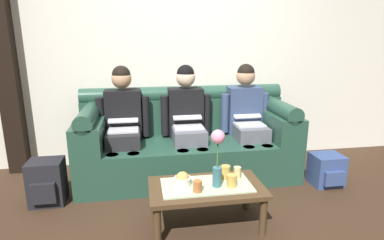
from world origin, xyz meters
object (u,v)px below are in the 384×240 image
Objects in this scene: cup_far_center at (232,180)px; coffee_table at (206,191)px; snack_bowl at (183,180)px; person_left at (123,120)px; flower_vase at (218,153)px; cup_far_left at (198,186)px; person_middle at (187,117)px; person_right at (247,115)px; backpack_right at (327,170)px; backpack_left at (47,183)px; couch at (187,142)px; cup_near_right at (237,172)px; cup_near_left at (225,172)px.

coffee_table is at bearing 163.58° from cup_far_center.
person_left is at bearing 116.07° from snack_bowl.
cup_far_left is (-0.17, -0.07, -0.24)m from flower_vase.
person_middle and person_right have the same top height.
cup_far_left is 1.64m from backpack_right.
person_left is 2.93× the size of backpack_left.
cup_near_right is at bearing -73.74° from couch.
person_right is at bearing 144.27° from backpack_right.
cup_near_right reaches higher than coffee_table.
backpack_right is at bearing -13.91° from person_left.
person_left reaches higher than couch.
cup_far_left is at bearing -143.58° from cup_near_left.
person_right is at bearing 61.97° from cup_near_left.
person_left is 2.20m from backpack_right.
person_right is at bearing 67.19° from cup_near_right.
person_middle is 1.33× the size of coffee_table.
couch is 1.05m from coffee_table.
snack_bowl is at bearing -100.52° from couch.
person_left is 0.94m from backpack_left.
person_left is 1.31m from cup_far_left.
couch is 24.46× the size of cup_far_center.
person_left is 1.00× the size of person_middle.
cup_far_left is at bearing -157.40° from flower_vase.
flower_vase is 0.26m from cup_far_center.
person_middle is at bearing 90.00° from coffee_table.
person_left is 1.42m from cup_far_center.
backpack_left reaches higher than backpack_right.
person_left is at bearing -179.67° from couch.
coffee_table is 10.24× the size of cup_far_left.
person_left is at bearing 123.30° from coffee_table.
couch is 7.06× the size of backpack_right.
backpack_right is at bearing 22.93° from cup_far_left.
person_middle is 12.95× the size of cup_far_center.
person_right reaches higher than cup_near_right.
backpack_right is at bearing 20.51° from coffee_table.
cup_far_center is at bearing -114.09° from person_right.
cup_far_left is at bearing -94.60° from person_middle.
person_right is at bearing 49.24° from snack_bowl.
backpack_left is at bearing 178.63° from backpack_right.
backpack_left is at bearing -161.79° from couch.
coffee_table is (-0.68, -1.04, -0.35)m from person_right.
cup_near_left is (0.18, -0.95, -0.24)m from person_middle.
person_middle reaches higher than backpack_right.
flower_vase is at bearing -149.50° from cup_near_right.
coffee_table is 0.22m from snack_bowl.
person_right reaches higher than cup_far_center.
flower_vase is 0.36m from snack_bowl.
snack_bowl is 0.39m from cup_far_center.
backpack_right is (1.40, 0.52, -0.15)m from coffee_table.
couch is 1.03m from snack_bowl.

